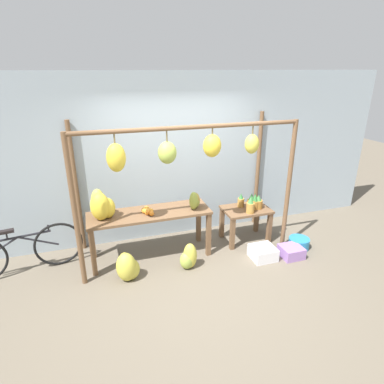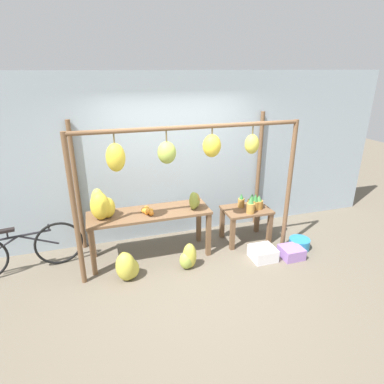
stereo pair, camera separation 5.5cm
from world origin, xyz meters
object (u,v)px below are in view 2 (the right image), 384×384
object	(u,v)px
pineapple_cluster	(252,203)
banana_pile_ground_right	(188,258)
fruit_crate_purple	(291,252)
papaya_pile	(194,201)
blue_bucket	(299,244)
orange_pile	(147,211)
banana_pile_on_table	(101,205)
parked_bicycle	(21,250)
fruit_crate_white	(263,253)
banana_pile_ground_left	(126,267)

from	to	relation	value
pineapple_cluster	banana_pile_ground_right	size ratio (longest dim) A/B	0.96
fruit_crate_purple	banana_pile_ground_right	bearing A→B (deg)	172.99
pineapple_cluster	fruit_crate_purple	world-z (taller)	pineapple_cluster
papaya_pile	fruit_crate_purple	world-z (taller)	papaya_pile
pineapple_cluster	blue_bucket	distance (m)	1.03
papaya_pile	orange_pile	bearing A→B (deg)	178.01
banana_pile_on_table	parked_bicycle	bearing A→B (deg)	174.40
banana_pile_on_table	papaya_pile	distance (m)	1.40
fruit_crate_white	papaya_pile	xyz separation A→B (m)	(-0.96, 0.54, 0.80)
pineapple_cluster	papaya_pile	size ratio (longest dim) A/B	1.35
blue_bucket	fruit_crate_purple	xyz separation A→B (m)	(-0.28, -0.19, -0.00)
banana_pile_ground_left	blue_bucket	world-z (taller)	banana_pile_ground_left
blue_bucket	fruit_crate_purple	world-z (taller)	blue_bucket
blue_bucket	papaya_pile	distance (m)	1.93
pineapple_cluster	banana_pile_ground_left	world-z (taller)	pineapple_cluster
fruit_crate_purple	fruit_crate_white	bearing A→B (deg)	168.28
banana_pile_on_table	pineapple_cluster	size ratio (longest dim) A/B	1.13
banana_pile_on_table	banana_pile_ground_right	size ratio (longest dim) A/B	1.08
pineapple_cluster	fruit_crate_white	distance (m)	0.85
banana_pile_ground_right	blue_bucket	world-z (taller)	banana_pile_ground_right
blue_bucket	papaya_pile	bearing A→B (deg)	165.19
banana_pile_on_table	blue_bucket	distance (m)	3.26
banana_pile_on_table	pineapple_cluster	world-z (taller)	banana_pile_on_table
banana_pile_ground_left	parked_bicycle	size ratio (longest dim) A/B	0.26
banana_pile_on_table	orange_pile	bearing A→B (deg)	-3.67
orange_pile	blue_bucket	size ratio (longest dim) A/B	0.75
fruit_crate_white	orange_pile	bearing A→B (deg)	161.49
fruit_crate_white	fruit_crate_purple	size ratio (longest dim) A/B	1.11
orange_pile	papaya_pile	xyz separation A→B (m)	(0.74, -0.03, 0.08)
pineapple_cluster	parked_bicycle	xyz separation A→B (m)	(-3.60, 0.15, -0.35)
parked_bicycle	fruit_crate_white	bearing A→B (deg)	-11.62
banana_pile_ground_left	fruit_crate_white	bearing A→B (deg)	-2.93
banana_pile_ground_left	parked_bicycle	bearing A→B (deg)	156.48
banana_pile_on_table	blue_bucket	world-z (taller)	banana_pile_on_table
orange_pile	fruit_crate_white	bearing A→B (deg)	-18.51
banana_pile_on_table	blue_bucket	bearing A→B (deg)	-9.48
parked_bicycle	papaya_pile	bearing A→B (deg)	-4.08
banana_pile_ground_left	parked_bicycle	xyz separation A→B (m)	(-1.42, 0.62, 0.17)
fruit_crate_white	papaya_pile	distance (m)	1.36
pineapple_cluster	papaya_pile	xyz separation A→B (m)	(-1.03, -0.03, 0.18)
pineapple_cluster	banana_pile_ground_right	world-z (taller)	pineapple_cluster
orange_pile	fruit_crate_purple	distance (m)	2.37
banana_pile_ground_right	fruit_crate_purple	xyz separation A→B (m)	(1.65, -0.20, -0.09)
pineapple_cluster	papaya_pile	bearing A→B (deg)	-178.09
banana_pile_ground_right	fruit_crate_white	xyz separation A→B (m)	(1.20, -0.11, -0.08)
blue_bucket	parked_bicycle	distance (m)	4.32
banana_pile_ground_left	banana_pile_ground_right	world-z (taller)	banana_pile_ground_left
banana_pile_ground_right	parked_bicycle	xyz separation A→B (m)	(-2.34, 0.62, 0.19)
papaya_pile	blue_bucket	bearing A→B (deg)	-14.81
banana_pile_ground_right	papaya_pile	size ratio (longest dim) A/B	1.41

